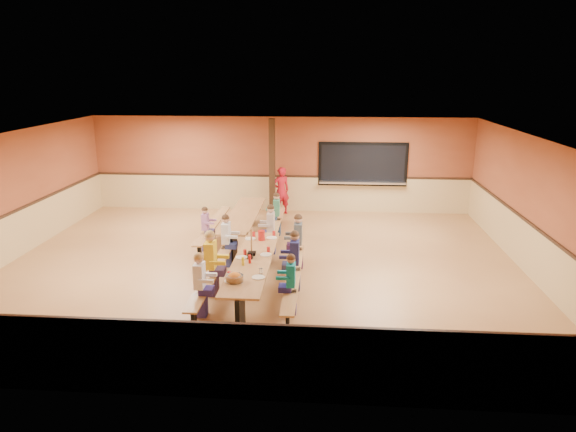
{
  "coord_description": "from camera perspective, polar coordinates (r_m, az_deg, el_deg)",
  "views": [
    {
      "loc": [
        1.46,
        -11.06,
        4.39
      ],
      "look_at": [
        0.6,
        0.28,
        1.15
      ],
      "focal_mm": 32.0,
      "sensor_mm": 36.0,
      "label": 1
    }
  ],
  "objects": [
    {
      "name": "seated_child_grey_left",
      "position": [
        11.87,
        -6.87,
        -2.77
      ],
      "size": [
        0.38,
        0.31,
        1.22
      ],
      "primitive_type": null,
      "color": "silver",
      "rests_on": "ground"
    },
    {
      "name": "ground",
      "position": [
        11.99,
        -2.98,
        -5.6
      ],
      "size": [
        12.0,
        12.0,
        0.0
      ],
      "primitive_type": "plane",
      "color": "#936137",
      "rests_on": "ground"
    },
    {
      "name": "chip_bowl",
      "position": [
        9.29,
        -5.96,
        -6.81
      ],
      "size": [
        0.32,
        0.32,
        0.15
      ],
      "primitive_type": null,
      "color": "#FF9B28",
      "rests_on": "cafeteria_table_main"
    },
    {
      "name": "cafeteria_table_main",
      "position": [
        10.38,
        -3.94,
        -5.99
      ],
      "size": [
        1.91,
        3.7,
        0.74
      ],
      "color": "#A06F3F",
      "rests_on": "ground"
    },
    {
      "name": "seated_adult_yellow",
      "position": [
        10.39,
        -8.56,
        -5.27
      ],
      "size": [
        0.43,
        0.35,
        1.34
      ],
      "primitive_type": null,
      "color": "yellow",
      "rests_on": "ground"
    },
    {
      "name": "structural_post",
      "position": [
        15.81,
        -1.77,
        5.38
      ],
      "size": [
        0.18,
        0.18,
        3.0
      ],
      "primitive_type": "cube",
      "color": "black",
      "rests_on": "ground"
    },
    {
      "name": "seated_child_char_right",
      "position": [
        11.69,
        1.12,
        -2.86
      ],
      "size": [
        0.39,
        0.32,
        1.25
      ],
      "primitive_type": null,
      "color": "#444A4E",
      "rests_on": "ground"
    },
    {
      "name": "seated_child_teal_right",
      "position": [
        9.55,
        0.32,
        -7.62
      ],
      "size": [
        0.34,
        0.28,
        1.16
      ],
      "primitive_type": null,
      "color": "#127E8A",
      "rests_on": "ground"
    },
    {
      "name": "condiment_mustard",
      "position": [
        10.01,
        -5.04,
        -5.01
      ],
      "size": [
        0.06,
        0.06,
        0.17
      ],
      "primitive_type": "cylinder",
      "color": "yellow",
      "rests_on": "cafeteria_table_main"
    },
    {
      "name": "punch_pitcher",
      "position": [
        11.42,
        -2.97,
        -2.16
      ],
      "size": [
        0.16,
        0.16,
        0.22
      ],
      "primitive_type": "cylinder",
      "color": "red",
      "rests_on": "cafeteria_table_main"
    },
    {
      "name": "seated_child_tan_sec",
      "position": [
        12.62,
        -1.92,
        -1.51
      ],
      "size": [
        0.38,
        0.31,
        1.23
      ],
      "primitive_type": null,
      "color": "#BBA699",
      "rests_on": "ground"
    },
    {
      "name": "kitchen_pass_through",
      "position": [
        16.32,
        8.31,
        5.51
      ],
      "size": [
        2.78,
        0.28,
        1.38
      ],
      "color": "black",
      "rests_on": "ground"
    },
    {
      "name": "seated_child_purple_sec",
      "position": [
        12.98,
        -9.15,
        -1.45
      ],
      "size": [
        0.33,
        0.27,
        1.12
      ],
      "primitive_type": null,
      "color": "#9F6394",
      "rests_on": "ground"
    },
    {
      "name": "seated_child_white_left",
      "position": [
        9.58,
        -9.76,
        -7.59
      ],
      "size": [
        0.37,
        0.31,
        1.22
      ],
      "primitive_type": null,
      "color": "white",
      "rests_on": "ground"
    },
    {
      "name": "cafeteria_table_second",
      "position": [
        13.63,
        -4.95,
        -0.62
      ],
      "size": [
        1.91,
        3.7,
        0.74
      ],
      "color": "#A06F3F",
      "rests_on": "ground"
    },
    {
      "name": "seated_child_navy_right",
      "position": [
        10.54,
        0.74,
        -5.01
      ],
      "size": [
        0.39,
        0.32,
        1.25
      ],
      "primitive_type": null,
      "color": "navy",
      "rests_on": "ground"
    },
    {
      "name": "room_envelope",
      "position": [
        11.75,
        -3.03,
        -2.46
      ],
      "size": [
        12.04,
        10.04,
        3.02
      ],
      "color": "brown",
      "rests_on": "ground"
    },
    {
      "name": "condiment_ketchup",
      "position": [
        10.1,
        -4.28,
        -4.8
      ],
      "size": [
        0.06,
        0.06,
        0.17
      ],
      "primitive_type": "cylinder",
      "color": "#B2140F",
      "rests_on": "cafeteria_table_main"
    },
    {
      "name": "table_paddle",
      "position": [
        10.53,
        -4.06,
        -3.62
      ],
      "size": [
        0.16,
        0.16,
        0.56
      ],
      "color": "black",
      "rests_on": "cafeteria_table_main"
    },
    {
      "name": "napkin_dispenser",
      "position": [
        10.37,
        -4.21,
        -4.35
      ],
      "size": [
        0.1,
        0.14,
        0.13
      ],
      "primitive_type": "cube",
      "color": "black",
      "rests_on": "cafeteria_table_main"
    },
    {
      "name": "seated_child_green_sec",
      "position": [
        14.03,
        -1.27,
        0.18
      ],
      "size": [
        0.35,
        0.29,
        1.18
      ],
      "primitive_type": null,
      "color": "#377E60",
      "rests_on": "ground"
    },
    {
      "name": "place_settings",
      "position": [
        10.28,
        -3.97,
        -4.59
      ],
      "size": [
        0.65,
        3.3,
        0.11
      ],
      "primitive_type": null,
      "color": "beige",
      "rests_on": "cafeteria_table_main"
    },
    {
      "name": "standing_woman",
      "position": [
        16.09,
        -0.77,
        2.83
      ],
      "size": [
        0.65,
        0.58,
        1.5
      ],
      "primitive_type": "imported",
      "rotation": [
        0.0,
        0.0,
        3.64
      ],
      "color": "red",
      "rests_on": "ground"
    }
  ]
}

